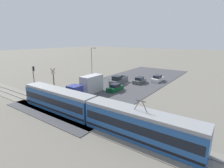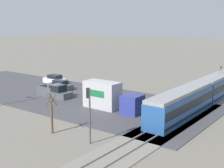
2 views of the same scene
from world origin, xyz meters
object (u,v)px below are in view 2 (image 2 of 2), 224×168
object	(u,v)px
sedan_car_0	(60,85)
traffic_light_pole	(89,108)
light_rail_tram	(203,93)
sedan_car_1	(98,94)
street_tree	(52,115)
box_truck	(109,97)
pickup_truck	(55,92)
sedan_car_2	(55,80)

from	to	relation	value
sedan_car_0	traffic_light_pole	size ratio (longest dim) A/B	0.83
light_rail_tram	traffic_light_pole	xyz separation A→B (m)	(19.39, -3.59, 1.76)
sedan_car_1	traffic_light_pole	bearing A→B (deg)	36.53
traffic_light_pole	street_tree	world-z (taller)	traffic_light_pole
light_rail_tram	sedan_car_1	distance (m)	14.88
box_truck	street_tree	bearing A→B (deg)	3.01
box_truck	sedan_car_1	size ratio (longest dim) A/B	1.97
sedan_car_0	sedan_car_1	size ratio (longest dim) A/B	1.06
box_truck	pickup_truck	size ratio (longest dim) A/B	1.41
traffic_light_pole	sedan_car_1	bearing A→B (deg)	-143.47
light_rail_tram	sedan_car_1	size ratio (longest dim) A/B	6.59
sedan_car_0	street_tree	xyz separation A→B (m)	(15.01, 14.36, 1.29)
light_rail_tram	street_tree	distance (m)	21.36
sedan_car_1	traffic_light_pole	xyz separation A→B (m)	(13.65, 10.11, 2.76)
sedan_car_0	street_tree	bearing A→B (deg)	-136.27
box_truck	traffic_light_pole	xyz separation A→B (m)	(10.17, 5.41, 1.77)
box_truck	traffic_light_pole	world-z (taller)	traffic_light_pole
sedan_car_1	sedan_car_0	bearing A→B (deg)	-97.18
street_tree	light_rail_tram	bearing A→B (deg)	156.68
pickup_truck	traffic_light_pole	world-z (taller)	traffic_light_pole
sedan_car_1	street_tree	xyz separation A→B (m)	(13.87, 5.24, 1.29)
box_truck	street_tree	xyz separation A→B (m)	(10.39, 0.55, 0.30)
pickup_truck	traffic_light_pole	size ratio (longest dim) A/B	1.10
sedan_car_1	traffic_light_pole	distance (m)	17.20
sedan_car_1	pickup_truck	bearing A→B (deg)	-62.57
pickup_truck	traffic_light_pole	bearing A→B (deg)	56.54
box_truck	pickup_truck	world-z (taller)	box_truck
sedan_car_2	traffic_light_pole	bearing A→B (deg)	53.14
box_truck	light_rail_tram	bearing A→B (deg)	135.68
sedan_car_1	light_rail_tram	bearing A→B (deg)	112.75
pickup_truck	sedan_car_1	distance (m)	6.65
light_rail_tram	sedan_car_2	world-z (taller)	light_rail_tram
sedan_car_0	traffic_light_pole	xyz separation A→B (m)	(14.79, 19.23, 2.76)
light_rail_tram	traffic_light_pole	distance (m)	19.80
street_tree	pickup_truck	bearing A→B (deg)	-134.10
light_rail_tram	box_truck	xyz separation A→B (m)	(9.22, -9.00, -0.00)
pickup_truck	sedan_car_2	world-z (taller)	pickup_truck
pickup_truck	street_tree	bearing A→B (deg)	45.90
box_truck	sedan_car_0	size ratio (longest dim) A/B	1.85
sedan_car_2	sedan_car_1	bearing A→B (deg)	73.20
light_rail_tram	street_tree	bearing A→B (deg)	-23.32
sedan_car_0	street_tree	world-z (taller)	street_tree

